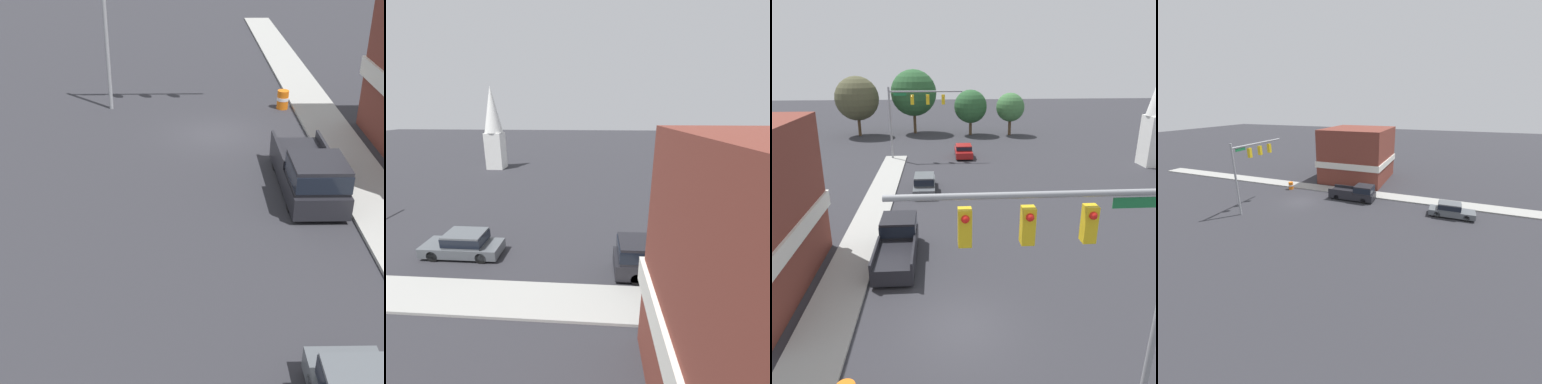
% 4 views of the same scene
% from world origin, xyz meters
% --- Properties ---
extents(ground_plane, '(200.00, 200.00, 0.00)m').
position_xyz_m(ground_plane, '(0.00, 0.00, 0.00)').
color(ground_plane, '#2D2D33').
extents(sidewalk_curb, '(2.40, 60.00, 0.14)m').
position_xyz_m(sidewalk_curb, '(-5.70, 0.00, 0.07)').
color(sidewalk_curb, '#9E9E99').
rests_on(sidewalk_curb, ground).
extents(near_signal_assembly, '(8.05, 0.49, 7.75)m').
position_xyz_m(near_signal_assembly, '(3.01, -3.95, 5.74)').
color(near_signal_assembly, gray).
rests_on(near_signal_assembly, ground).
extents(far_signal_assembly, '(8.08, 0.49, 7.96)m').
position_xyz_m(far_signal_assembly, '(-3.42, 29.13, 5.90)').
color(far_signal_assembly, gray).
rests_on(far_signal_assembly, ground).
extents(car_lead, '(1.76, 4.66, 1.53)m').
position_xyz_m(car_lead, '(-2.08, 17.45, 0.79)').
color(car_lead, black).
rests_on(car_lead, ground).
extents(car_oncoming, '(1.90, 4.21, 1.47)m').
position_xyz_m(car_oncoming, '(2.08, 29.53, 0.77)').
color(car_oncoming, black).
rests_on(car_oncoming, ground).
extents(pickup_truck_parked, '(2.09, 5.70, 1.96)m').
position_xyz_m(pickup_truck_parked, '(-3.26, 6.34, 0.96)').
color(pickup_truck_parked, black).
rests_on(pickup_truck_parked, ground).
extents(backdrop_tree_left_far, '(6.32, 6.32, 8.62)m').
position_xyz_m(backdrop_tree_left_far, '(-12.46, 43.78, 5.45)').
color(backdrop_tree_left_far, '#4C3823').
rests_on(backdrop_tree_left_far, ground).
extents(backdrop_tree_left_mid, '(6.85, 6.85, 9.49)m').
position_xyz_m(backdrop_tree_left_mid, '(-4.35, 45.49, 6.06)').
color(backdrop_tree_left_mid, '#4C3823').
rests_on(backdrop_tree_left_mid, ground).
extents(backdrop_tree_center, '(4.86, 4.86, 6.67)m').
position_xyz_m(backdrop_tree_center, '(4.08, 43.32, 4.23)').
color(backdrop_tree_center, '#4C3823').
rests_on(backdrop_tree_center, ground).
extents(backdrop_tree_right_mid, '(4.19, 4.19, 6.23)m').
position_xyz_m(backdrop_tree_right_mid, '(9.95, 42.85, 4.11)').
color(backdrop_tree_right_mid, '#4C3823').
rests_on(backdrop_tree_right_mid, ground).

